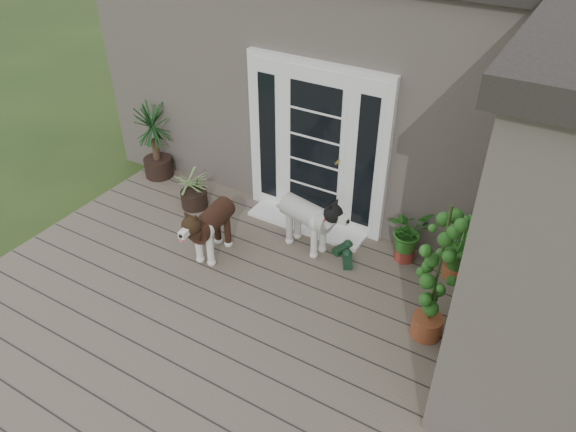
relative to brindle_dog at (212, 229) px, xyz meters
The scene contains 14 objects.
deck 1.35m from the brindle_dog, 45.67° to the right, with size 6.20×4.60×0.12m, color #6B5B4C.
house_main 3.61m from the brindle_dog, 75.05° to the left, with size 7.40×4.00×3.10m, color #665E54.
door_unit 1.62m from the brindle_dog, 61.78° to the left, with size 1.90×0.14×2.15m, color white.
door_step 1.33m from the brindle_dog, 57.57° to the left, with size 1.60×0.40×0.05m, color white.
brindle_dog is the anchor object (origin of this frame).
white_dog 1.14m from the brindle_dog, 37.21° to the left, with size 0.38×0.90×0.75m, color white, non-canonical shape.
spider_plant 1.12m from the brindle_dog, 141.07° to the left, with size 0.61×0.61×0.65m, color #93A666, non-canonical shape.
yucca 2.16m from the brindle_dog, 149.66° to the left, with size 0.79×0.79×1.14m, color black, non-canonical shape.
herb_a 2.32m from the brindle_dog, 27.99° to the left, with size 0.49×0.49×0.63m, color #24651C.
herb_b 2.86m from the brindle_dog, 22.33° to the left, with size 0.39×0.39×0.58m, color #29601B.
herb_c 3.23m from the brindle_dog, 18.57° to the left, with size 0.41×0.41×0.64m, color #174F16.
sapling 2.71m from the brindle_dog, ahead, with size 0.49×0.49×1.66m, color #1C4C15, non-canonical shape.
clog_left 1.66m from the brindle_dog, 24.11° to the left, with size 0.15×0.32×0.10m, color black, non-canonical shape.
clog_right 1.61m from the brindle_dog, 32.20° to the left, with size 0.15×0.31×0.09m, color black, non-canonical shape.
Camera 1 is at (2.51, -2.66, 4.30)m, focal length 33.48 mm.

